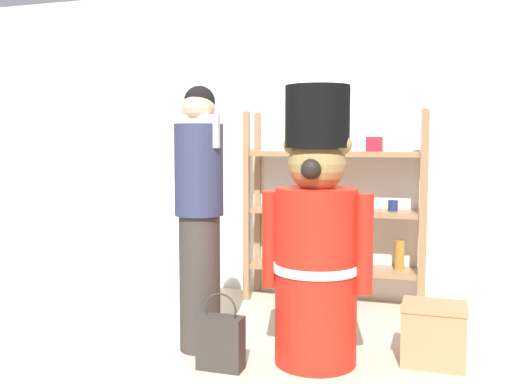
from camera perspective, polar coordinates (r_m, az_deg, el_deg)
The scene contains 6 objects.
back_wall at distance 4.99m, azimuth 2.99°, elevation 4.99°, with size 6.40×0.12×2.60m, color silver.
merchandise_shelf at distance 4.71m, azimuth 7.63°, elevation -1.74°, with size 1.43×0.35×1.54m.
teddy_bear_guard at distance 3.40m, azimuth 5.91°, elevation -4.70°, with size 0.65×0.50×1.62m.
person_shopper at distance 3.60m, azimuth -5.57°, elevation -1.98°, with size 0.31×0.30×1.64m.
shopping_bag at distance 3.44m, azimuth -3.48°, elevation -14.38°, with size 0.26×0.12×0.45m.
display_crate at distance 3.67m, azimuth 16.98°, elevation -13.10°, with size 0.37×0.32×0.35m.
Camera 1 is at (1.30, -2.62, 1.30)m, focal length 40.92 mm.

